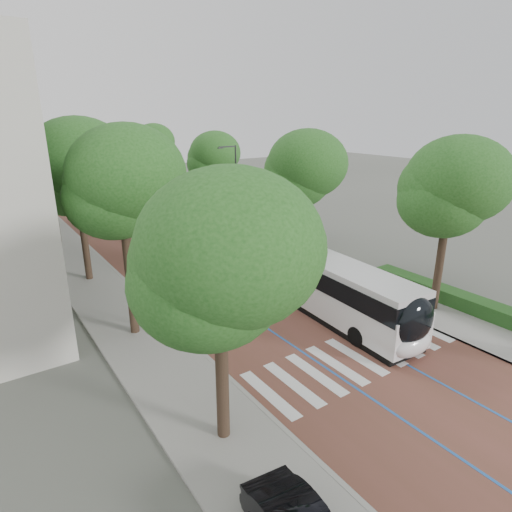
# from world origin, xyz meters

# --- Properties ---
(ground) EXTENTS (160.00, 160.00, 0.00)m
(ground) POSITION_xyz_m (0.00, 0.00, 0.00)
(ground) COLOR #51544C
(ground) RESTS_ON ground
(road) EXTENTS (11.00, 140.00, 0.02)m
(road) POSITION_xyz_m (0.00, 40.00, 0.01)
(road) COLOR brown
(road) RESTS_ON ground
(sidewalk_left) EXTENTS (4.00, 140.00, 0.12)m
(sidewalk_left) POSITION_xyz_m (-7.50, 40.00, 0.06)
(sidewalk_left) COLOR gray
(sidewalk_left) RESTS_ON ground
(sidewalk_right) EXTENTS (4.00, 140.00, 0.12)m
(sidewalk_right) POSITION_xyz_m (7.50, 40.00, 0.06)
(sidewalk_right) COLOR gray
(sidewalk_right) RESTS_ON ground
(kerb_left) EXTENTS (0.20, 140.00, 0.14)m
(kerb_left) POSITION_xyz_m (-5.60, 40.00, 0.06)
(kerb_left) COLOR gray
(kerb_left) RESTS_ON ground
(kerb_right) EXTENTS (0.20, 140.00, 0.14)m
(kerb_right) POSITION_xyz_m (5.60, 40.00, 0.06)
(kerb_right) COLOR gray
(kerb_right) RESTS_ON ground
(zebra_crossing) EXTENTS (10.55, 3.60, 0.01)m
(zebra_crossing) POSITION_xyz_m (0.20, 1.00, 0.03)
(zebra_crossing) COLOR silver
(zebra_crossing) RESTS_ON ground
(lane_line_left) EXTENTS (0.12, 126.00, 0.01)m
(lane_line_left) POSITION_xyz_m (-1.60, 40.00, 0.02)
(lane_line_left) COLOR #2159A9
(lane_line_left) RESTS_ON road
(lane_line_right) EXTENTS (0.12, 126.00, 0.01)m
(lane_line_right) POSITION_xyz_m (1.60, 40.00, 0.02)
(lane_line_right) COLOR #2159A9
(lane_line_right) RESTS_ON road
(hedge) EXTENTS (1.20, 14.00, 0.80)m
(hedge) POSITION_xyz_m (9.10, 0.00, 0.52)
(hedge) COLOR #194919
(hedge) RESTS_ON sidewalk_right
(streetlight_far) EXTENTS (1.82, 0.20, 8.00)m
(streetlight_far) POSITION_xyz_m (6.62, 22.00, 4.82)
(streetlight_far) COLOR #2D2C2F
(streetlight_far) RESTS_ON sidewalk_right
(lamp_post_left) EXTENTS (0.14, 0.14, 8.00)m
(lamp_post_left) POSITION_xyz_m (-6.10, 8.00, 4.12)
(lamp_post_left) COLOR #2D2C2F
(lamp_post_left) RESTS_ON sidewalk_left
(trees_left) EXTENTS (6.47, 60.47, 10.08)m
(trees_left) POSITION_xyz_m (-7.50, 23.24, 6.76)
(trees_left) COLOR black
(trees_left) RESTS_ON ground
(trees_right) EXTENTS (6.04, 47.39, 9.20)m
(trees_right) POSITION_xyz_m (7.70, 20.54, 6.62)
(trees_right) COLOR black
(trees_right) RESTS_ON ground
(lead_bus) EXTENTS (3.54, 18.51, 3.20)m
(lead_bus) POSITION_xyz_m (2.46, 7.73, 1.63)
(lead_bus) COLOR black
(lead_bus) RESTS_ON ground
(bus_queued_0) EXTENTS (2.64, 12.42, 3.20)m
(bus_queued_0) POSITION_xyz_m (2.17, 23.77, 1.62)
(bus_queued_0) COLOR silver
(bus_queued_0) RESTS_ON ground
(bus_queued_1) EXTENTS (2.74, 12.44, 3.20)m
(bus_queued_1) POSITION_xyz_m (2.09, 36.45, 1.62)
(bus_queued_1) COLOR silver
(bus_queued_1) RESTS_ON ground
(bus_queued_2) EXTENTS (2.79, 12.45, 3.20)m
(bus_queued_2) POSITION_xyz_m (2.13, 50.82, 1.62)
(bus_queued_2) COLOR silver
(bus_queued_2) RESTS_ON ground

